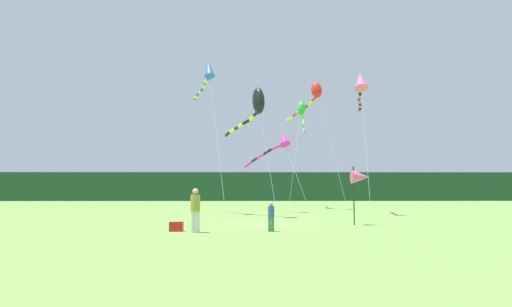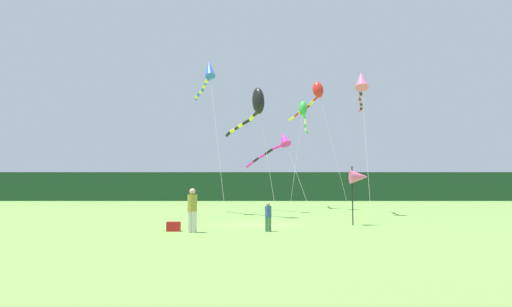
% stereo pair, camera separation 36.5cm
% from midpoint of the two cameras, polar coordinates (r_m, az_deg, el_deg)
% --- Properties ---
extents(ground_plane, '(120.00, 120.00, 0.00)m').
position_cam_midpoint_polar(ground_plane, '(22.30, 0.47, -9.26)').
color(ground_plane, '#6B9E42').
extents(distant_treeline, '(108.00, 3.95, 4.29)m').
position_cam_midpoint_polar(distant_treeline, '(67.22, 0.16, -4.34)').
color(distant_treeline, '#1E4228').
rests_on(distant_treeline, ground).
extents(person_adult, '(0.40, 0.40, 1.82)m').
position_cam_midpoint_polar(person_adult, '(18.41, -7.74, -7.03)').
color(person_adult, silver).
rests_on(person_adult, ground).
extents(person_child, '(0.28, 0.28, 1.26)m').
position_cam_midpoint_polar(person_child, '(18.66, 2.16, -8.00)').
color(person_child, '#3F724C').
rests_on(person_child, ground).
extents(cooler_box, '(0.57, 0.35, 0.41)m').
position_cam_midpoint_polar(cooler_box, '(19.12, -10.14, -9.35)').
color(cooler_box, red).
rests_on(cooler_box, ground).
extents(banner_flag_pole, '(0.90, 0.70, 2.93)m').
position_cam_midpoint_polar(banner_flag_pole, '(22.57, 13.72, -3.03)').
color(banner_flag_pole, black).
rests_on(banner_flag_pole, ground).
extents(kite_rainbow, '(1.51, 8.14, 10.21)m').
position_cam_midpoint_polar(kite_rainbow, '(32.16, 13.88, 8.93)').
color(kite_rainbow, '#B2B2B2').
rests_on(kite_rainbow, ground).
extents(kite_black, '(3.47, 6.21, 8.33)m').
position_cam_midpoint_polar(kite_black, '(28.17, 0.35, 6.41)').
color(kite_black, '#B2B2B2').
rests_on(kite_black, ground).
extents(kite_blue, '(3.13, 8.51, 11.20)m').
position_cam_midpoint_polar(kite_blue, '(32.37, -5.94, 10.42)').
color(kite_blue, '#B2B2B2').
rests_on(kite_blue, ground).
extents(kite_red, '(4.07, 9.18, 11.42)m').
position_cam_midpoint_polar(kite_red, '(39.88, 8.07, 7.82)').
color(kite_red, '#B2B2B2').
rests_on(kite_red, ground).
extents(kite_green, '(2.85, 10.04, 10.10)m').
position_cam_midpoint_polar(kite_green, '(41.43, 6.46, 5.45)').
color(kite_green, '#B2B2B2').
rests_on(kite_green, ground).
extents(kite_magenta, '(4.83, 8.79, 6.40)m').
position_cam_midpoint_polar(kite_magenta, '(34.76, 3.27, 1.36)').
color(kite_magenta, '#B2B2B2').
rests_on(kite_magenta, ground).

